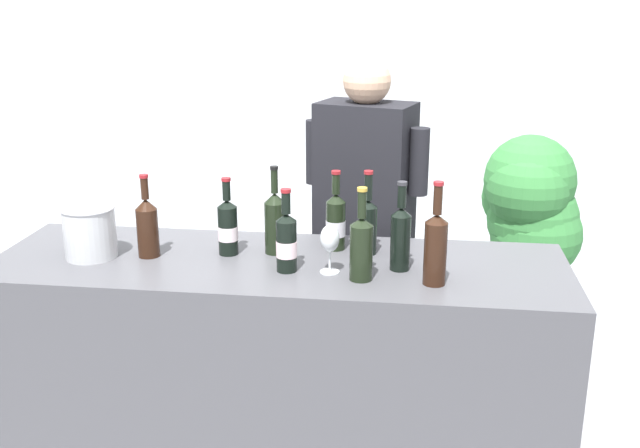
{
  "coord_description": "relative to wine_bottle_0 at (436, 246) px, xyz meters",
  "views": [
    {
      "loc": [
        0.48,
        -2.51,
        1.93
      ],
      "look_at": [
        0.16,
        0.0,
        1.13
      ],
      "focal_mm": 41.47,
      "sensor_mm": 36.0,
      "label": 1
    }
  ],
  "objects": [
    {
      "name": "wine_bottle_4",
      "position": [
        -0.25,
        0.28,
        -0.02
      ],
      "size": [
        0.07,
        0.07,
        0.32
      ],
      "color": "black",
      "rests_on": "counter"
    },
    {
      "name": "wine_bottle_1",
      "position": [
        -0.37,
        0.31,
        -0.02
      ],
      "size": [
        0.08,
        0.08,
        0.31
      ],
      "color": "black",
      "rests_on": "counter"
    },
    {
      "name": "wine_bottle_8",
      "position": [
        -0.12,
        0.12,
        -0.01
      ],
      "size": [
        0.07,
        0.07,
        0.32
      ],
      "color": "black",
      "rests_on": "counter"
    },
    {
      "name": "potted_shrub",
      "position": [
        0.52,
        1.41,
        -0.29
      ],
      "size": [
        0.52,
        0.55,
        1.24
      ],
      "color": "brown",
      "rests_on": "ground_plane"
    },
    {
      "name": "wine_bottle_5",
      "position": [
        -1.06,
        0.14,
        -0.02
      ],
      "size": [
        0.08,
        0.08,
        0.31
      ],
      "color": "black",
      "rests_on": "counter"
    },
    {
      "name": "wine_bottle_6",
      "position": [
        -0.59,
        0.24,
        -0.01
      ],
      "size": [
        0.08,
        0.08,
        0.34
      ],
      "color": "black",
      "rests_on": "counter"
    },
    {
      "name": "wine_bottle_0",
      "position": [
        0.0,
        0.0,
        0.0
      ],
      "size": [
        0.08,
        0.08,
        0.36
      ],
      "color": "black",
      "rests_on": "counter"
    },
    {
      "name": "wine_bottle_3",
      "position": [
        -0.77,
        0.2,
        -0.03
      ],
      "size": [
        0.08,
        0.08,
        0.3
      ],
      "color": "black",
      "rests_on": "counter"
    },
    {
      "name": "ice_bucket",
      "position": [
        -1.27,
        0.11,
        -0.04
      ],
      "size": [
        0.2,
        0.2,
        0.2
      ],
      "color": "silver",
      "rests_on": "counter"
    },
    {
      "name": "wall_back",
      "position": [
        -0.57,
        2.75,
        0.28
      ],
      "size": [
        8.0,
        0.1,
        2.8
      ],
      "primitive_type": "cube",
      "color": "silver",
      "rests_on": "ground_plane"
    },
    {
      "name": "wine_bottle_2",
      "position": [
        -0.25,
        0.01,
        -0.01
      ],
      "size": [
        0.08,
        0.08,
        0.33
      ],
      "color": "black",
      "rests_on": "counter"
    },
    {
      "name": "wine_glass",
      "position": [
        -0.36,
        0.06,
        -0.02
      ],
      "size": [
        0.07,
        0.07,
        0.18
      ],
      "color": "silver",
      "rests_on": "counter"
    },
    {
      "name": "person_server",
      "position": [
        -0.29,
        0.73,
        -0.3
      ],
      "size": [
        0.54,
        0.34,
        1.68
      ],
      "color": "black",
      "rests_on": "ground_plane"
    },
    {
      "name": "counter",
      "position": [
        -0.57,
        0.15,
        -0.63
      ],
      "size": [
        2.12,
        0.66,
        0.98
      ],
      "primitive_type": "cube",
      "color": "#4C4C51",
      "rests_on": "ground_plane"
    },
    {
      "name": "wine_bottle_7",
      "position": [
        -0.52,
        0.06,
        -0.02
      ],
      "size": [
        0.07,
        0.07,
        0.3
      ],
      "color": "black",
      "rests_on": "counter"
    }
  ]
}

